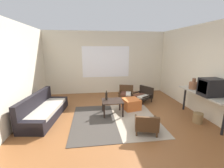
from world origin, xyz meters
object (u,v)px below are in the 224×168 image
object	(u,v)px
armchair_by_window	(126,92)
armchair_striped_foreground	(146,124)
console_shelf	(203,96)
clay_vase	(193,85)
coffee_table	(112,103)
ottoman_orange	(131,104)
crt_television	(212,87)
armchair_corner	(143,95)
wicker_basket	(198,118)
couch	(44,111)
glass_bottle	(106,96)

from	to	relation	value
armchair_by_window	armchair_striped_foreground	distance (m)	2.58
console_shelf	clay_vase	world-z (taller)	clay_vase
coffee_table	armchair_striped_foreground	world-z (taller)	armchair_striped_foreground
ottoman_orange	console_shelf	xyz separation A→B (m)	(1.72, -1.03, 0.55)
armchair_by_window	crt_television	distance (m)	3.03
ottoman_orange	coffee_table	bearing A→B (deg)	-155.55
armchair_corner	wicker_basket	distance (m)	2.09
crt_television	wicker_basket	bearing A→B (deg)	140.35
couch	armchair_by_window	world-z (taller)	couch
crt_television	clay_vase	size ratio (longest dim) A/B	1.69
armchair_by_window	armchair_striped_foreground	bearing A→B (deg)	-92.10
armchair_corner	ottoman_orange	world-z (taller)	armchair_corner
couch	coffee_table	size ratio (longest dim) A/B	3.22
crt_television	clay_vase	world-z (taller)	crt_television
couch	armchair_striped_foreground	distance (m)	2.92
crt_television	coffee_table	bearing A→B (deg)	157.59
clay_vase	coffee_table	bearing A→B (deg)	172.78
armchair_corner	crt_television	distance (m)	2.41
armchair_striped_foreground	ottoman_orange	size ratio (longest dim) A/B	1.41
couch	crt_television	xyz separation A→B (m)	(4.41, -1.00, 0.81)
armchair_by_window	wicker_basket	distance (m)	2.73
armchair_corner	glass_bottle	distance (m)	1.80
armchair_corner	clay_vase	world-z (taller)	clay_vase
coffee_table	ottoman_orange	world-z (taller)	coffee_table
armchair_corner	glass_bottle	size ratio (longest dim) A/B	2.89
ottoman_orange	crt_television	world-z (taller)	crt_television
console_shelf	wicker_basket	distance (m)	0.62
armchair_by_window	wicker_basket	xyz separation A→B (m)	(1.49, -2.29, -0.11)
glass_bottle	ottoman_orange	bearing A→B (deg)	14.15
wicker_basket	coffee_table	bearing A→B (deg)	159.01
coffee_table	glass_bottle	bearing A→B (deg)	151.79
armchair_corner	clay_vase	size ratio (longest dim) A/B	2.64
coffee_table	armchair_by_window	size ratio (longest dim) A/B	0.91
couch	armchair_by_window	xyz separation A→B (m)	(2.77, 1.42, 0.02)
console_shelf	armchair_striped_foreground	bearing A→B (deg)	-166.26
armchair_corner	console_shelf	xyz separation A→B (m)	(1.07, -1.75, 0.47)
glass_bottle	crt_television	bearing A→B (deg)	-22.82
coffee_table	armchair_by_window	bearing A→B (deg)	62.16
couch	armchair_by_window	distance (m)	3.11
armchair_corner	clay_vase	bearing A→B (deg)	-51.24
armchair_by_window	glass_bottle	size ratio (longest dim) A/B	2.39
armchair_by_window	glass_bottle	distance (m)	1.66
ottoman_orange	wicker_basket	world-z (taller)	ottoman_orange
console_shelf	crt_television	size ratio (longest dim) A/B	3.10
crt_television	glass_bottle	xyz separation A→B (m)	(-2.57, 1.08, -0.47)
armchair_corner	wicker_basket	xyz separation A→B (m)	(0.91, -1.88, -0.12)
coffee_table	crt_television	xyz separation A→B (m)	(2.40, -0.99, 0.67)
coffee_table	glass_bottle	size ratio (longest dim) A/B	2.18
armchair_by_window	clay_vase	xyz separation A→B (m)	(1.65, -1.73, 0.68)
couch	armchair_corner	bearing A→B (deg)	16.85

